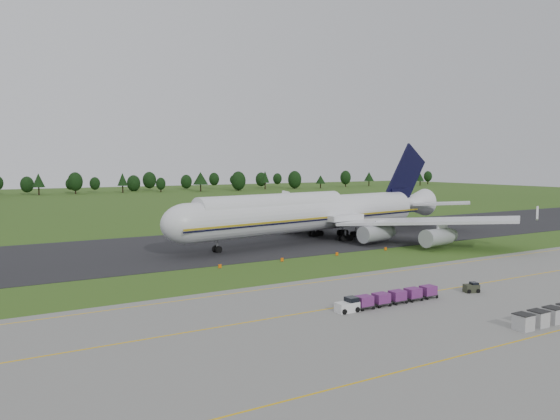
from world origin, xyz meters
TOP-DOWN VIEW (x-y plane):
  - ground at (0.00, 0.00)m, footprint 600.00×600.00m
  - apron at (0.00, -34.00)m, footprint 300.00×52.00m
  - taxiway at (0.00, 28.00)m, footprint 300.00×40.00m
  - apron_markings at (0.00, -26.98)m, footprint 300.00×30.20m
  - tree_line at (-0.32, 218.92)m, footprint 524.35×21.23m
  - aircraft at (20.53, 23.75)m, footprint 75.80×72.64m
  - baggage_train at (-1.60, -24.09)m, footprint 14.65×1.55m
  - utility_cart at (11.83, -24.77)m, footprint 2.10×1.63m
  - uld_row at (7.17, -38.12)m, footprint 8.85×1.65m
  - edge_markers at (7.87, 6.30)m, footprint 34.56×0.30m

SIDE VIEW (x-z plane):
  - ground at x=0.00m, z-range 0.00..0.00m
  - apron at x=0.00m, z-range 0.00..0.06m
  - taxiway at x=0.00m, z-range 0.00..0.08m
  - apron_markings at x=0.00m, z-range 0.06..0.07m
  - edge_markers at x=7.87m, z-range -0.03..0.57m
  - utility_cart at x=11.83m, z-range 0.05..1.06m
  - baggage_train at x=-1.60m, z-range 0.12..1.61m
  - uld_row at x=7.17m, z-range 0.06..1.69m
  - aircraft at x=20.53m, z-range -4.55..16.65m
  - tree_line at x=-0.32m, z-range 0.35..12.03m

